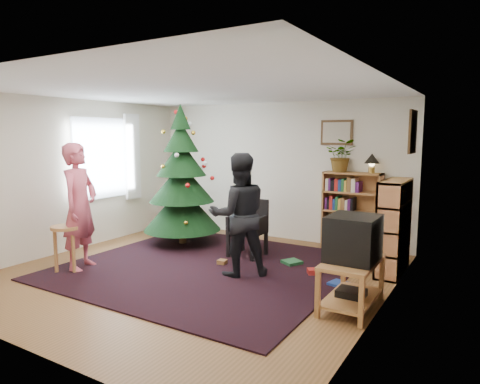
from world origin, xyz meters
The scene contains 23 objects.
floor centered at (0.00, 0.00, 0.00)m, with size 5.00×5.00×0.00m, color brown.
ceiling centered at (0.00, 0.00, 2.50)m, with size 5.00×5.00×0.00m, color white.
wall_back centered at (0.00, 2.50, 1.25)m, with size 5.00×0.02×2.50m, color silver.
wall_front centered at (0.00, -2.50, 1.25)m, with size 5.00×0.02×2.50m, color silver.
wall_left centered at (-2.50, 0.00, 1.25)m, with size 0.02×5.00×2.50m, color silver.
wall_right centered at (2.50, 0.00, 1.25)m, with size 0.02×5.00×2.50m, color silver.
rug centered at (0.00, 0.30, 0.01)m, with size 3.80×3.60×0.02m, color black.
window_pane centered at (-2.47, 0.60, 1.50)m, with size 0.04×1.20×1.40m, color silver.
curtain centered at (-2.43, 1.30, 1.50)m, with size 0.06×0.35×1.60m, color white.
picture_back centered at (1.15, 2.48, 1.95)m, with size 0.55×0.03×0.42m.
picture_right centered at (2.48, 1.75, 1.95)m, with size 0.03×0.50×0.60m.
christmas_tree centered at (-1.16, 1.19, 1.01)m, with size 1.34×1.34×2.44m.
bookshelf_back centered at (1.49, 2.34, 0.66)m, with size 0.95×0.30×1.30m.
bookshelf_right centered at (2.34, 1.46, 0.66)m, with size 0.30×0.95×1.30m.
tv_stand centered at (2.22, -0.08, 0.33)m, with size 0.52×0.93×0.55m.
crt_tv centered at (2.22, -0.08, 0.80)m, with size 0.52×0.57×0.49m.
armchair centered at (0.22, 1.17, 0.48)m, with size 0.50×0.50×0.90m.
stool centered at (-1.56, -0.88, 0.51)m, with size 0.40×0.40×0.66m.
person_standing centered at (-1.52, -0.66, 0.90)m, with size 0.66×0.43×1.80m, color #BF4C5D.
person_by_chair centered at (0.57, 0.25, 0.84)m, with size 0.81×0.63×1.67m, color black.
potted_plant centered at (1.29, 2.34, 1.57)m, with size 0.49×0.42×0.54m, color gray.
table_lamp centered at (1.79, 2.34, 1.51)m, with size 0.24×0.24×0.32m.
floor_clutter centered at (1.28, 0.78, 0.04)m, with size 2.01×0.74×0.08m.
Camera 1 is at (3.51, -4.60, 1.91)m, focal length 32.00 mm.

